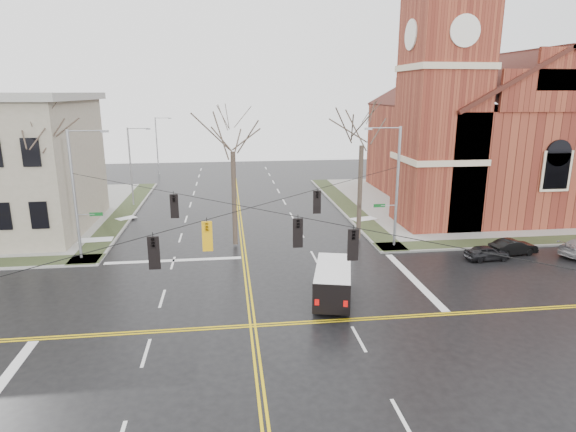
{
  "coord_description": "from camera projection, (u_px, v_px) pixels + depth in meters",
  "views": [
    {
      "loc": [
        -1.06,
        -22.38,
        11.57
      ],
      "look_at": [
        2.58,
        6.0,
        4.16
      ],
      "focal_mm": 30.0,
      "sensor_mm": 36.0,
      "label": 1
    }
  ],
  "objects": [
    {
      "name": "ground",
      "position": [
        253.0,
        326.0,
        24.51
      ],
      "size": [
        120.0,
        120.0,
        0.0
      ],
      "primitive_type": "plane",
      "color": "black",
      "rests_on": "ground"
    },
    {
      "name": "sidewalks",
      "position": [
        253.0,
        324.0,
        24.5
      ],
      "size": [
        80.0,
        80.0,
        0.17
      ],
      "color": "gray",
      "rests_on": "ground"
    },
    {
      "name": "road_markings",
      "position": [
        253.0,
        326.0,
        24.51
      ],
      "size": [
        100.0,
        100.0,
        0.01
      ],
      "color": "gold",
      "rests_on": "ground"
    },
    {
      "name": "church",
      "position": [
        479.0,
        123.0,
        49.25
      ],
      "size": [
        24.28,
        27.48,
        27.5
      ],
      "color": "maroon",
      "rests_on": "ground"
    },
    {
      "name": "signal_pole_ne",
      "position": [
        395.0,
        184.0,
        35.71
      ],
      "size": [
        2.75,
        0.22,
        9.0
      ],
      "color": "gray",
      "rests_on": "ground"
    },
    {
      "name": "signal_pole_nw",
      "position": [
        77.0,
        191.0,
        32.92
      ],
      "size": [
        2.75,
        0.22,
        9.0
      ],
      "color": "gray",
      "rests_on": "ground"
    },
    {
      "name": "span_wires",
      "position": [
        250.0,
        208.0,
        22.96
      ],
      "size": [
        23.02,
        23.02,
        0.03
      ],
      "color": "black",
      "rests_on": "ground"
    },
    {
      "name": "traffic_signals",
      "position": [
        251.0,
        226.0,
        22.51
      ],
      "size": [
        8.21,
        8.26,
        1.3
      ],
      "color": "black",
      "rests_on": "ground"
    },
    {
      "name": "streetlight_north_a",
      "position": [
        132.0,
        164.0,
        48.97
      ],
      "size": [
        2.3,
        0.2,
        8.0
      ],
      "color": "gray",
      "rests_on": "ground"
    },
    {
      "name": "streetlight_north_b",
      "position": [
        158.0,
        143.0,
        68.17
      ],
      "size": [
        2.3,
        0.2,
        8.0
      ],
      "color": "gray",
      "rests_on": "ground"
    },
    {
      "name": "cargo_van",
      "position": [
        333.0,
        279.0,
        27.54
      ],
      "size": [
        3.2,
        5.44,
        1.95
      ],
      "rotation": [
        0.0,
        0.0,
        -0.25
      ],
      "color": "silver",
      "rests_on": "ground"
    },
    {
      "name": "parked_car_a",
      "position": [
        487.0,
        253.0,
        33.99
      ],
      "size": [
        3.21,
        1.51,
        1.06
      ],
      "primitive_type": "imported",
      "rotation": [
        0.0,
        0.0,
        1.65
      ],
      "color": "black",
      "rests_on": "ground"
    },
    {
      "name": "parked_car_b",
      "position": [
        513.0,
        247.0,
        35.11
      ],
      "size": [
        3.62,
        1.66,
        1.15
      ],
      "primitive_type": "imported",
      "rotation": [
        0.0,
        0.0,
        1.7
      ],
      "color": "black",
      "rests_on": "ground"
    },
    {
      "name": "tree_nw_far",
      "position": [
        43.0,
        142.0,
        34.12
      ],
      "size": [
        4.0,
        4.0,
        11.15
      ],
      "color": "#3C2F26",
      "rests_on": "ground"
    },
    {
      "name": "tree_nw_near",
      "position": [
        233.0,
        145.0,
        35.3
      ],
      "size": [
        4.0,
        4.0,
        10.7
      ],
      "color": "#3C2F26",
      "rests_on": "ground"
    },
    {
      "name": "tree_ne",
      "position": [
        362.0,
        139.0,
        36.74
      ],
      "size": [
        4.0,
        4.0,
        11.13
      ],
      "color": "#3C2F26",
      "rests_on": "ground"
    }
  ]
}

